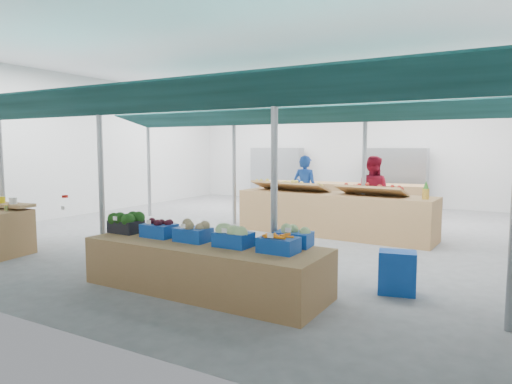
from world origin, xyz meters
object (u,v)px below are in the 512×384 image
Objects in this scene: veg_counter at (204,267)px; fruit_counter at (333,214)px; vendor_left at (305,190)px; crate_stack at (397,273)px; vendor_right at (372,193)px.

fruit_counter reaches higher than veg_counter.
crate_stack is at bearing 129.27° from vendor_left.
veg_counter is 4.89m from fruit_counter.
veg_counter is 2.75m from crate_stack.
vendor_left is (-3.47, 4.76, 0.62)m from crate_stack.
vendor_left reaches higher than veg_counter.
veg_counter is 6.09m from vendor_left.
veg_counter is at bearing -89.07° from fruit_counter.
fruit_counter reaches higher than crate_stack.
fruit_counter is (0.19, 4.88, 0.14)m from veg_counter.
vendor_right is at bearing -176.78° from vendor_left.
veg_counter is 0.78× the size of fruit_counter.
vendor_right is at bearing 83.14° from veg_counter.
fruit_counter is 2.50× the size of vendor_left.
fruit_counter is 1.32m from vendor_right.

